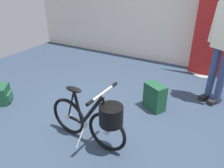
{
  "coord_description": "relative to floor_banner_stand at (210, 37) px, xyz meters",
  "views": [
    {
      "loc": [
        1.2,
        -2.02,
        1.84
      ],
      "look_at": [
        -0.03,
        0.2,
        0.55
      ],
      "focal_mm": 35.28,
      "sensor_mm": 36.0,
      "label": 1
    }
  ],
  "objects": [
    {
      "name": "folding_bike_foreground",
      "position": [
        -0.79,
        -2.72,
        -0.41
      ],
      "size": [
        1.06,
        0.53,
        0.75
      ],
      "color": "black",
      "rests_on": "ground_plane"
    },
    {
      "name": "ground_plane",
      "position": [
        -0.84,
        -2.39,
        -0.78
      ],
      "size": [
        7.08,
        7.08,
        0.0
      ],
      "primitive_type": "plane",
      "color": "#2D3D51"
    },
    {
      "name": "backpack_on_floor",
      "position": [
        -0.45,
        -1.65,
        -0.58
      ],
      "size": [
        0.37,
        0.32,
        0.4
      ],
      "color": "#19472D",
      "rests_on": "ground_plane"
    },
    {
      "name": "handbag_on_floor",
      "position": [
        -2.59,
        -2.64,
        -0.64
      ],
      "size": [
        0.34,
        0.36,
        0.28
      ],
      "color": "#19472D",
      "rests_on": "ground_plane"
    },
    {
      "name": "floor_banner_stand",
      "position": [
        0.0,
        0.0,
        0.0
      ],
      "size": [
        0.6,
        0.36,
        1.73
      ],
      "color": "#B7B7BC",
      "rests_on": "ground_plane"
    }
  ]
}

